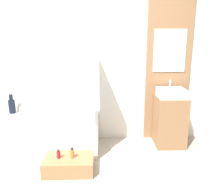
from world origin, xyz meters
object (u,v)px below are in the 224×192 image
object	(u,v)px
sink	(171,93)
bottle_soap_primary	(59,154)
vase_tall_dark	(12,106)
vase_round_light	(23,110)
bathtub	(50,134)
bottle_soap_secondary	(72,153)
wooden_step_bench	(69,164)

from	to	relation	value
sink	bottle_soap_primary	xyz separation A→B (m)	(-1.59, -0.71, -0.61)
vase_tall_dark	vase_round_light	size ratio (longest dim) A/B	2.76
bathtub	bottle_soap_secondary	xyz separation A→B (m)	(0.42, -0.61, -0.00)
sink	bottle_soap_primary	world-z (taller)	sink
bathtub	bottle_soap_primary	distance (m)	0.66
sink	vase_round_light	distance (m)	2.33
wooden_step_bench	vase_round_light	distance (m)	1.29
bathtub	bottle_soap_primary	size ratio (longest dim) A/B	13.17
vase_tall_dark	wooden_step_bench	bearing A→B (deg)	-40.73
bottle_soap_primary	bottle_soap_secondary	xyz separation A→B (m)	(0.17, 0.00, 0.01)
wooden_step_bench	sink	xyz separation A→B (m)	(1.47, 0.71, 0.75)
bottle_soap_primary	bottle_soap_secondary	distance (m)	0.17
bathtub	wooden_step_bench	distance (m)	0.73
bathtub	sink	xyz separation A→B (m)	(1.84, 0.11, 0.59)
wooden_step_bench	bottle_soap_secondary	distance (m)	0.16
sink	vase_round_light	size ratio (longest dim) A/B	3.64
sink	bottle_soap_secondary	bearing A→B (deg)	-153.36
sink	bottle_soap_primary	bearing A→B (deg)	-155.86
sink	vase_round_light	xyz separation A→B (m)	(-2.31, 0.14, -0.29)
sink	vase_tall_dark	world-z (taller)	sink
bottle_soap_primary	bottle_soap_secondary	size ratio (longest dim) A/B	0.84
wooden_step_bench	bathtub	bearing A→B (deg)	121.73
bathtub	sink	distance (m)	1.94
sink	bottle_soap_secondary	xyz separation A→B (m)	(-1.42, -0.71, -0.60)
bathtub	wooden_step_bench	world-z (taller)	bathtub
vase_tall_dark	bottle_soap_secondary	distance (m)	1.41
bathtub	bottle_soap_primary	xyz separation A→B (m)	(0.25, -0.61, -0.01)
wooden_step_bench	bottle_soap_secondary	size ratio (longest dim) A/B	4.68
vase_tall_dark	bottle_soap_primary	bearing A→B (deg)	-44.48
bottle_soap_secondary	vase_round_light	bearing A→B (deg)	135.95
bottle_soap_secondary	wooden_step_bench	bearing A→B (deg)	180.00
vase_tall_dark	bottle_soap_primary	distance (m)	1.29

